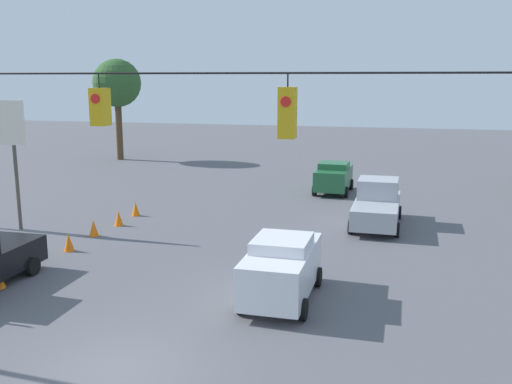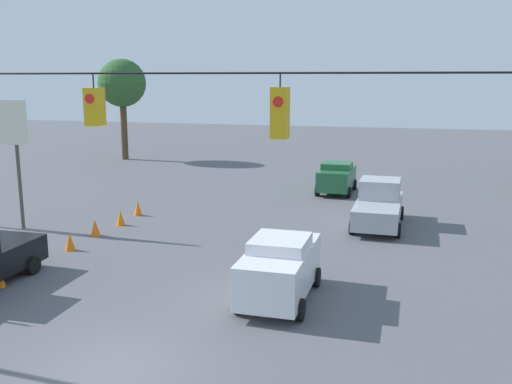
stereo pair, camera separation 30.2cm
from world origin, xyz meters
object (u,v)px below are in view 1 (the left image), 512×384
traffic_cone_second (30,259)px  traffic_cone_fourth (94,228)px  sedan_green_oncoming_deep (334,177)px  traffic_cone_farthest (136,209)px  tree_horizon_right (117,84)px  overhead_signal_span (108,178)px  traffic_cone_third (69,242)px  pickup_truck_silver_oncoming_far (377,205)px  traffic_cone_fifth (119,218)px  sedan_white_crossing_near (282,267)px

traffic_cone_second → traffic_cone_fourth: (-0.04, -4.41, 0.00)m
sedan_green_oncoming_deep → traffic_cone_farthest: size_ratio=5.50×
tree_horizon_right → traffic_cone_farthest: bearing=119.3°
traffic_cone_second → traffic_cone_farthest: size_ratio=1.00×
overhead_signal_span → traffic_cone_fourth: 13.25m
traffic_cone_fourth → traffic_cone_third: bearing=94.3°
pickup_truck_silver_oncoming_far → traffic_cone_farthest: 11.80m
pickup_truck_silver_oncoming_far → traffic_cone_third: pickup_truck_silver_oncoming_far is taller
traffic_cone_fifth → traffic_cone_farthest: same height
traffic_cone_second → traffic_cone_fifth: same height
overhead_signal_span → pickup_truck_silver_oncoming_far: bearing=-108.4°
traffic_cone_third → traffic_cone_fourth: 2.22m
sedan_green_oncoming_deep → tree_horizon_right: (19.08, -9.83, 5.31)m
overhead_signal_span → traffic_cone_third: size_ratio=27.94×
sedan_white_crossing_near → traffic_cone_farthest: 12.90m
traffic_cone_fourth → traffic_cone_farthest: same height
sedan_white_crossing_near → traffic_cone_second: 9.47m
sedan_green_oncoming_deep → traffic_cone_fifth: bearing=49.4°
sedan_green_oncoming_deep → pickup_truck_silver_oncoming_far: (-2.83, 7.26, 0.02)m
pickup_truck_silver_oncoming_far → sedan_green_oncoming_deep: bearing=-68.7°
traffic_cone_third → tree_horizon_right: 26.95m
traffic_cone_fourth → sedan_white_crossing_near: bearing=151.6°
traffic_cone_third → traffic_cone_farthest: bearing=-89.5°
pickup_truck_silver_oncoming_far → overhead_signal_span: bearing=71.6°
sedan_green_oncoming_deep → traffic_cone_third: sedan_green_oncoming_deep is taller
tree_horizon_right → traffic_cone_second: bearing=110.8°
pickup_truck_silver_oncoming_far → traffic_cone_third: (11.68, 7.14, -0.62)m
overhead_signal_span → sedan_white_crossing_near: overhead_signal_span is taller
traffic_cone_second → tree_horizon_right: 28.87m
traffic_cone_fourth → traffic_cone_farthest: size_ratio=1.00×
traffic_cone_fourth → traffic_cone_farthest: (-0.11, -3.88, 0.00)m
traffic_cone_fourth → traffic_cone_farthest: 3.88m
traffic_cone_second → traffic_cone_third: same height
traffic_cone_farthest → tree_horizon_right: (10.18, -18.13, 5.91)m
pickup_truck_silver_oncoming_far → traffic_cone_third: 13.70m
sedan_white_crossing_near → tree_horizon_right: bearing=-54.3°
sedan_green_oncoming_deep → traffic_cone_second: size_ratio=5.50×
sedan_green_oncoming_deep → tree_horizon_right: tree_horizon_right is taller
overhead_signal_span → traffic_cone_farthest: bearing=-65.7°
sedan_white_crossing_near → traffic_cone_third: (9.21, -2.85, -0.67)m
pickup_truck_silver_oncoming_far → tree_horizon_right: tree_horizon_right is taller
sedan_white_crossing_near → pickup_truck_silver_oncoming_far: size_ratio=0.82×
sedan_green_oncoming_deep → traffic_cone_farthest: 12.19m
sedan_white_crossing_near → tree_horizon_right: tree_horizon_right is taller
traffic_cone_farthest → traffic_cone_fifth: bearing=92.8°
sedan_white_crossing_near → tree_horizon_right: (19.45, -27.08, 5.24)m
sedan_green_oncoming_deep → traffic_cone_second: bearing=61.4°
sedan_white_crossing_near → traffic_cone_fourth: 10.68m
traffic_cone_second → traffic_cone_third: (-0.21, -2.20, 0.00)m
traffic_cone_farthest → pickup_truck_silver_oncoming_far: bearing=-174.9°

